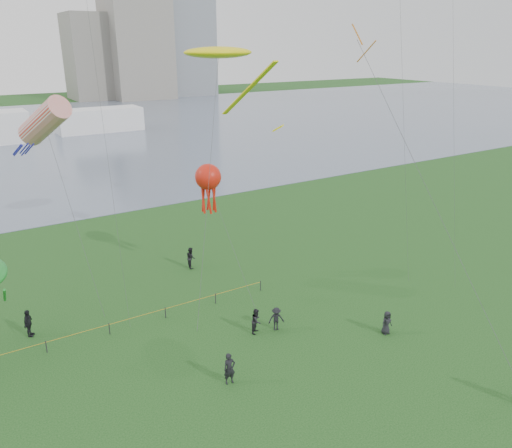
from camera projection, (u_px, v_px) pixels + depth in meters
ground_plane at (360, 429)px, 25.33m from camera, size 400.00×400.00×0.00m
lake at (31, 136)px, 105.18m from camera, size 400.00×120.00×0.08m
building_mid at (137, 41)px, 171.00m from camera, size 20.00×20.00×38.00m
building_low at (92, 57)px, 170.57m from camera, size 16.00×18.00×28.00m
pavilion_right at (99, 120)px, 109.67m from camera, size 18.00×7.00×5.00m
fence at (9, 355)px, 30.34m from camera, size 24.07×0.07×1.05m
spectator_a at (257, 321)px, 33.49m from camera, size 1.09×1.06×1.77m
spectator_b at (276, 319)px, 33.81m from camera, size 1.24×0.96×1.68m
spectator_c at (28, 323)px, 33.04m from camera, size 0.95×1.22×1.93m
spectator_d at (387, 323)px, 33.39m from camera, size 0.82×0.55×1.65m
spectator_f at (229, 369)px, 28.44m from camera, size 0.75×0.53×1.92m
spectator_g at (191, 258)px, 43.23m from camera, size 0.85×1.02×1.87m
kite_stingray at (219, 53)px, 36.91m from camera, size 8.91×10.18×18.22m
kite_windsock at (44, 121)px, 34.68m from camera, size 4.23×7.82×15.23m
kite_octopus at (208, 178)px, 39.12m from camera, size 2.06×7.97×9.61m
kite_delta at (367, 54)px, 30.97m from camera, size 1.83×17.25×19.59m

